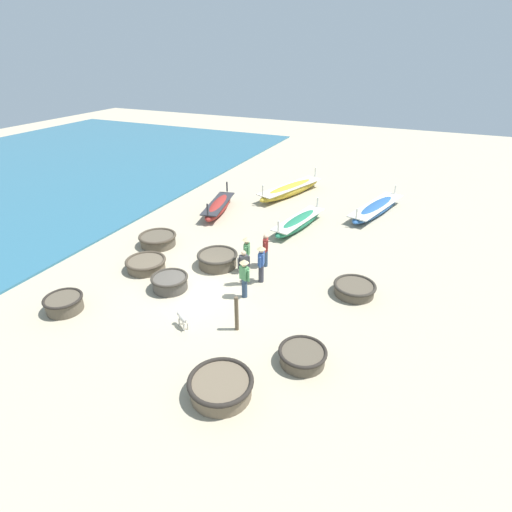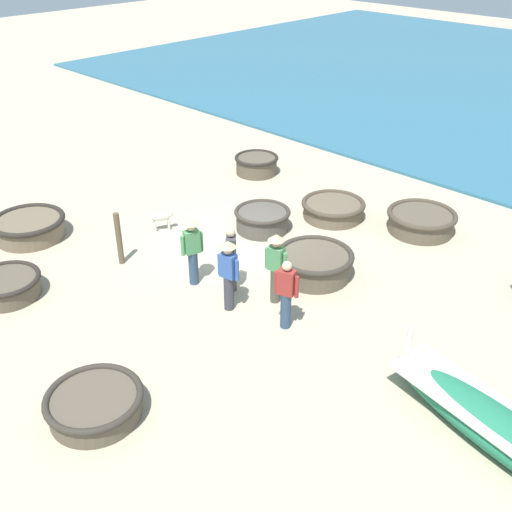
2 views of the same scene
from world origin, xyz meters
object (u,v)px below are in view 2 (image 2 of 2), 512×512
coracle_weathered (95,404)px  coracle_upturned (29,227)px  fisherman_by_coracle (231,258)px  coracle_far_left (315,263)px  fisherman_hauling (286,293)px  fisherman_standing_right (228,271)px  coracle_far_right (333,209)px  dog (163,217)px  mooring_post_shoreline (119,239)px  coracle_tilted (262,219)px  coracle_nearest (256,164)px  fisherman_standing_left (192,247)px  fisherman_crouching (276,264)px  long_boat_blue_hull (505,434)px  coracle_front_right (7,285)px  coracle_center (421,221)px

coracle_weathered → coracle_upturned: coracle_upturned is taller
coracle_weathered → fisherman_by_coracle: 4.51m
coracle_far_left → fisherman_hauling: bearing=23.4°
coracle_far_left → fisherman_standing_right: fisherman_standing_right is taller
coracle_far_right → coracle_weathered: coracle_far_right is taller
dog → mooring_post_shoreline: (1.80, 0.66, 0.30)m
fisherman_hauling → coracle_tilted: bearing=-129.9°
coracle_tilted → mooring_post_shoreline: 3.89m
coracle_far_left → coracle_tilted: size_ratio=1.21×
coracle_tilted → coracle_nearest: size_ratio=1.06×
coracle_nearest → fisherman_standing_left: fisherman_standing_left is taller
fisherman_by_coracle → fisherman_hauling: size_ratio=1.00×
fisherman_crouching → long_boat_blue_hull: bearing=84.5°
coracle_weathered → fisherman_hauling: bearing=171.2°
dog → fisherman_hauling: bearing=80.0°
coracle_front_right → dog: dog is taller
coracle_far_left → dog: coracle_far_left is taller
coracle_tilted → fisherman_standing_right: size_ratio=0.90×
coracle_upturned → coracle_far_left: bearing=119.9°
coracle_front_right → coracle_weathered: (0.65, 4.56, -0.01)m
coracle_center → coracle_nearest: size_ratio=1.30×
coracle_upturned → dog: 3.47m
fisherman_by_coracle → fisherman_hauling: 1.81m
fisherman_standing_right → coracle_far_left: bearing=169.1°
coracle_far_right → dog: 4.71m
coracle_tilted → fisherman_hauling: 4.38m
coracle_far_left → fisherman_standing_right: 2.46m
coracle_weathered → dog: 6.84m
fisherman_by_coracle → fisherman_standing_left: fisherman_standing_left is taller
coracle_far_left → dog: bearing=-76.6°
coracle_center → coracle_upturned: size_ratio=0.98×
fisherman_standing_right → dog: fisherman_standing_right is taller
coracle_far_left → dog: (1.05, -4.39, 0.04)m
coracle_weathered → fisherman_standing_right: (-3.77, -0.66, 0.70)m
fisherman_standing_right → fisherman_crouching: size_ratio=1.00×
fisherman_standing_right → mooring_post_shoreline: bearing=-81.1°
coracle_tilted → fisherman_crouching: (2.25, 2.55, 0.64)m
coracle_tilted → fisherman_hauling: bearing=50.1°
fisherman_by_coracle → fisherman_crouching: fisherman_crouching is taller
coracle_front_right → dog: size_ratio=2.47×
coracle_tilted → coracle_center: size_ratio=0.82×
coracle_weathered → fisherman_by_coracle: size_ratio=1.07×
coracle_weathered → fisherman_crouching: (-4.67, -0.15, 0.70)m
coracle_center → coracle_upturned: 10.35m
coracle_upturned → mooring_post_shoreline: size_ratio=1.40×
coracle_front_right → coracle_nearest: coracle_nearest is taller
coracle_front_right → coracle_upturned: bearing=-127.6°
coracle_front_right → coracle_upturned: 2.77m
coracle_tilted → mooring_post_shoreline: size_ratio=1.12×
coracle_upturned → fisherman_by_coracle: fisherman_by_coracle is taller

